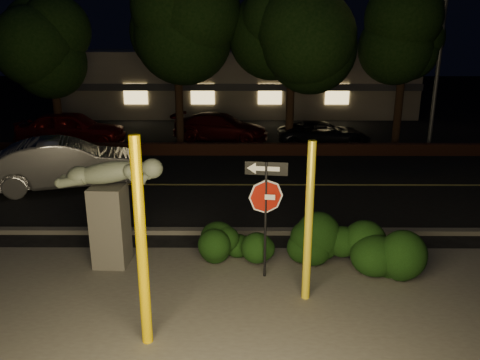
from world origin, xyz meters
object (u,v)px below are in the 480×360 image
parked_car_red (72,129)px  parked_car_dark (324,134)px  streetlight (438,25)px  parked_car_darkred (221,127)px  signpost (266,197)px  silver_sedan (66,164)px  yellow_pole_left (141,246)px  sculpture (110,200)px  yellow_pole_right (309,224)px

parked_car_red → parked_car_dark: parked_car_red is taller
streetlight → parked_car_darkred: streetlight is taller
signpost → silver_sedan: (-6.28, 6.08, -0.94)m
yellow_pole_left → parked_car_darkred: yellow_pole_left is taller
streetlight → parked_car_dark: size_ratio=2.13×
parked_car_darkred → sculpture: bearing=-176.6°
sculpture → parked_car_red: sculpture is taller
parked_car_darkred → parked_car_dark: 4.94m
sculpture → parked_car_darkred: bearing=84.9°
yellow_pole_right → streetlight: streetlight is taller
yellow_pole_right → parked_car_dark: size_ratio=0.74×
yellow_pole_right → parked_car_red: bearing=124.5°
yellow_pole_left → streetlight: streetlight is taller
sculpture → parked_car_darkred: 13.17m
yellow_pole_left → parked_car_dark: yellow_pole_left is taller
signpost → sculpture: size_ratio=1.03×
yellow_pole_left → parked_car_red: 15.84m
yellow_pole_left → signpost: yellow_pole_left is taller
silver_sedan → parked_car_dark: 11.35m
signpost → parked_car_darkred: bearing=104.1°
yellow_pole_left → parked_car_darkred: bearing=88.2°
sculpture → signpost: bearing=-7.2°
silver_sedan → streetlight: bearing=-85.7°
parked_car_dark → parked_car_darkred: bearing=72.9°
parked_car_red → silver_sedan: bearing=-163.7°
yellow_pole_right → signpost: size_ratio=1.24×
yellow_pole_right → parked_car_dark: (2.49, 13.09, -0.96)m
parked_car_darkred → parked_car_dark: size_ratio=1.09×
yellow_pole_left → signpost: bearing=47.6°
signpost → parked_car_dark: bearing=82.9°
yellow_pole_right → signpost: yellow_pole_right is taller
yellow_pole_right → sculpture: yellow_pole_right is taller
silver_sedan → yellow_pole_left: bearing=-171.4°
yellow_pole_left → signpost: 2.98m
signpost → parked_car_red: signpost is taller
streetlight → silver_sedan: bearing=-157.6°
parked_car_dark → streetlight: bearing=-93.8°
yellow_pole_left → sculpture: bearing=114.5°
parked_car_darkred → yellow_pole_right: bearing=-160.1°
yellow_pole_left → silver_sedan: bearing=117.3°
yellow_pole_right → streetlight: bearing=61.4°
signpost → streetlight: size_ratio=0.28×
yellow_pole_right → parked_car_darkred: bearing=98.9°
signpost → parked_car_red: 14.87m
signpost → streetlight: 14.79m
silver_sedan → parked_car_dark: (9.51, 6.18, -0.24)m
yellow_pole_left → sculpture: yellow_pole_left is taller
streetlight → parked_car_dark: bearing=177.0°
streetlight → silver_sedan: size_ratio=1.78×
yellow_pole_left → silver_sedan: size_ratio=0.69×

